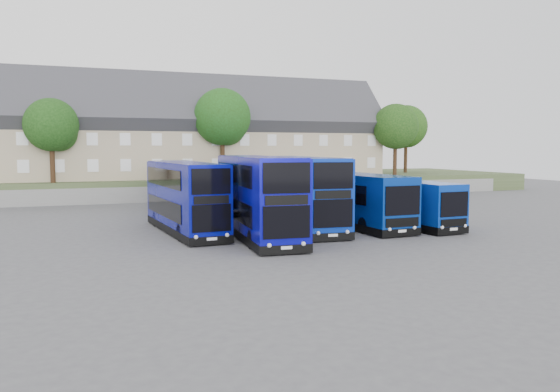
# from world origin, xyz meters

# --- Properties ---
(ground) EXTENTS (120.00, 120.00, 0.00)m
(ground) POSITION_xyz_m (0.00, 0.00, 0.00)
(ground) COLOR #4D4D53
(ground) RESTS_ON ground
(retaining_wall) EXTENTS (70.00, 0.40, 1.50)m
(retaining_wall) POSITION_xyz_m (0.00, 24.00, 0.75)
(retaining_wall) COLOR slate
(retaining_wall) RESTS_ON ground
(earth_bank) EXTENTS (80.00, 20.00, 2.00)m
(earth_bank) POSITION_xyz_m (0.00, 34.00, 1.00)
(earth_bank) COLOR #404E2C
(earth_bank) RESTS_ON ground
(terrace_row) EXTENTS (48.00, 10.40, 11.20)m
(terrace_row) POSITION_xyz_m (-3.00, 30.00, 6.60)
(terrace_row) COLOR tan
(terrace_row) RESTS_ON earth_bank
(dd_front_left) EXTENTS (3.27, 10.82, 4.24)m
(dd_front_left) POSITION_xyz_m (-5.80, 4.34, 2.08)
(dd_front_left) COLOR #070D92
(dd_front_left) RESTS_ON ground
(dd_front_mid) EXTENTS (3.53, 11.80, 4.63)m
(dd_front_mid) POSITION_xyz_m (-2.20, 1.09, 2.27)
(dd_front_mid) COLOR #08089C
(dd_front_mid) RESTS_ON ground
(dd_front_right) EXTENTS (3.47, 11.57, 4.54)m
(dd_front_right) POSITION_xyz_m (1.51, 3.59, 2.23)
(dd_front_right) COLOR #082BA4
(dd_front_right) RESTS_ON ground
(dd_rear_left) EXTENTS (2.40, 10.20, 4.04)m
(dd_rear_left) POSITION_xyz_m (-3.88, 15.02, 1.98)
(dd_rear_left) COLOR #082C96
(dd_rear_left) RESTS_ON ground
(dd_rear_right) EXTENTS (3.43, 10.78, 4.21)m
(dd_rear_right) POSITION_xyz_m (1.69, 14.95, 2.07)
(dd_rear_right) COLOR #080B9C
(dd_rear_right) RESTS_ON ground
(coach_east_a) EXTENTS (3.19, 12.79, 3.47)m
(coach_east_a) POSITION_xyz_m (5.21, 4.24, 1.70)
(coach_east_a) COLOR navy
(coach_east_a) RESTS_ON ground
(coach_east_b) EXTENTS (2.88, 11.10, 3.00)m
(coach_east_b) POSITION_xyz_m (8.46, 2.99, 1.47)
(coach_east_b) COLOR #0832A2
(coach_east_b) RESTS_ON ground
(tree_west) EXTENTS (4.80, 4.80, 7.65)m
(tree_west) POSITION_xyz_m (-13.85, 25.10, 7.05)
(tree_west) COLOR #382314
(tree_west) RESTS_ON earth_bank
(tree_mid) EXTENTS (5.76, 5.76, 9.18)m
(tree_mid) POSITION_xyz_m (2.15, 25.60, 8.07)
(tree_mid) COLOR #382314
(tree_mid) RESTS_ON earth_bank
(tree_east) EXTENTS (5.12, 5.12, 8.16)m
(tree_east) POSITION_xyz_m (22.15, 25.10, 7.39)
(tree_east) COLOR #382314
(tree_east) RESTS_ON earth_bank
(tree_far) EXTENTS (5.44, 5.44, 8.67)m
(tree_far) POSITION_xyz_m (28.15, 32.10, 7.73)
(tree_far) COLOR #382314
(tree_far) RESTS_ON earth_bank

